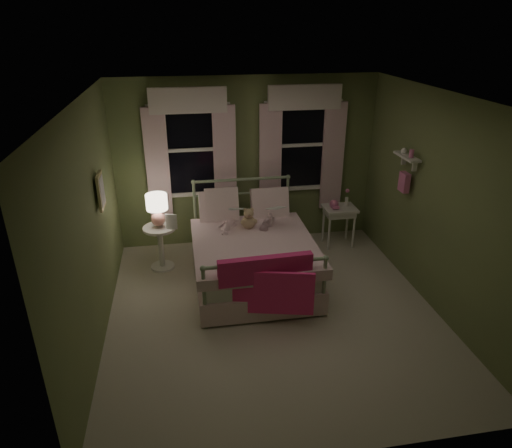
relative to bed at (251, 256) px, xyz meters
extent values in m
plane|color=beige|center=(0.14, -0.80, -0.38)|extent=(4.20, 4.20, 0.00)
plane|color=white|center=(0.14, -0.80, 2.22)|extent=(4.20, 4.20, 0.00)
plane|color=olive|center=(0.14, 1.30, 0.92)|extent=(4.00, 0.00, 4.00)
plane|color=olive|center=(0.14, -2.90, 0.92)|extent=(4.00, 0.00, 4.00)
plane|color=olive|center=(-1.86, -0.80, 0.92)|extent=(0.00, 4.20, 4.20)
plane|color=olive|center=(2.14, -0.80, 0.92)|extent=(0.00, 4.20, 4.20)
cube|color=white|center=(0.01, -0.02, 0.04)|extent=(1.44, 1.94, 0.26)
cube|color=white|center=(0.01, -0.02, -0.20)|extent=(1.54, 2.02, 0.30)
cube|color=white|center=(0.01, -0.17, 0.22)|extent=(1.58, 1.75, 0.14)
cylinder|color=#9EB793|center=(-0.68, -0.02, -0.08)|extent=(0.04, 1.90, 0.04)
cylinder|color=#9EB793|center=(0.70, -0.02, -0.08)|extent=(0.04, 1.90, 0.04)
cylinder|color=#9EB793|center=(-0.70, 0.95, 0.20)|extent=(0.04, 0.04, 1.15)
cylinder|color=#9EB793|center=(0.72, 0.95, 0.20)|extent=(0.04, 0.04, 1.15)
sphere|color=#9EB793|center=(-0.70, 0.95, 0.77)|extent=(0.07, 0.07, 0.07)
sphere|color=#9EB793|center=(0.72, 0.95, 0.77)|extent=(0.07, 0.07, 0.07)
cylinder|color=#9EB793|center=(0.01, 0.95, 0.77)|extent=(1.42, 0.04, 0.04)
cylinder|color=#9EB793|center=(0.01, 0.95, 0.55)|extent=(1.38, 0.03, 0.03)
cylinder|color=#9EB793|center=(-0.70, -0.99, 0.02)|extent=(0.04, 0.04, 0.80)
cylinder|color=#9EB793|center=(0.72, -0.99, 0.02)|extent=(0.04, 0.04, 0.80)
sphere|color=#9EB793|center=(-0.70, -0.99, 0.42)|extent=(0.07, 0.07, 0.07)
sphere|color=#9EB793|center=(0.72, -0.99, 0.42)|extent=(0.07, 0.07, 0.07)
cylinder|color=#9EB793|center=(0.01, -0.99, 0.42)|extent=(1.42, 0.04, 0.04)
cube|color=white|center=(-0.37, 0.68, 0.42)|extent=(0.55, 0.32, 0.57)
cube|color=white|center=(0.39, 0.68, 0.42)|extent=(0.55, 0.32, 0.57)
cube|color=white|center=(-0.32, 0.68, 0.50)|extent=(0.48, 0.30, 0.51)
cube|color=#D1286C|center=(0.01, -0.99, 0.34)|extent=(1.10, 0.15, 0.32)
cube|color=#FF3183|center=(0.01, -1.06, 0.07)|extent=(1.08, 0.29, 0.55)
imported|color=#F7D1DD|center=(-0.27, 0.43, 0.56)|extent=(0.30, 0.24, 0.73)
imported|color=#F7D1DD|center=(0.29, 0.43, 0.52)|extent=(0.38, 0.34, 0.64)
imported|color=beige|center=(-0.27, 0.18, 0.59)|extent=(0.22, 0.15, 0.26)
imported|color=beige|center=(0.29, 0.18, 0.54)|extent=(0.22, 0.16, 0.26)
sphere|color=tan|center=(0.01, 0.28, 0.37)|extent=(0.19, 0.19, 0.19)
sphere|color=tan|center=(0.01, 0.26, 0.51)|extent=(0.14, 0.14, 0.14)
sphere|color=tan|center=(-0.04, 0.26, 0.57)|extent=(0.05, 0.05, 0.05)
sphere|color=tan|center=(0.05, 0.26, 0.57)|extent=(0.05, 0.05, 0.05)
sphere|color=tan|center=(-0.07, 0.25, 0.39)|extent=(0.07, 0.07, 0.07)
sphere|color=tan|center=(0.09, 0.25, 0.39)|extent=(0.07, 0.07, 0.07)
sphere|color=#8C6B51|center=(0.01, 0.21, 0.51)|extent=(0.05, 0.05, 0.05)
cylinder|color=white|center=(-1.23, 0.56, 0.25)|extent=(0.46, 0.46, 0.04)
cylinder|color=white|center=(-1.23, 0.56, -0.06)|extent=(0.08, 0.08, 0.60)
cylinder|color=white|center=(-1.23, 0.56, -0.36)|extent=(0.34, 0.34, 0.03)
sphere|color=tan|center=(-1.23, 0.56, 0.39)|extent=(0.20, 0.20, 0.20)
cylinder|color=pink|center=(-1.23, 0.56, 0.51)|extent=(0.03, 0.03, 0.12)
cylinder|color=#FFEAC6|center=(-1.23, 0.56, 0.65)|extent=(0.30, 0.30, 0.22)
imported|color=beige|center=(-1.13, 0.48, 0.28)|extent=(0.22, 0.26, 0.02)
cube|color=white|center=(1.53, 0.83, 0.25)|extent=(0.50, 0.40, 0.04)
cube|color=white|center=(1.53, 0.83, 0.18)|extent=(0.44, 0.34, 0.08)
cylinder|color=white|center=(1.33, 0.68, -0.07)|extent=(0.04, 0.04, 0.60)
cylinder|color=white|center=(1.73, 0.68, -0.07)|extent=(0.04, 0.04, 0.60)
cylinder|color=white|center=(1.33, 0.98, -0.07)|extent=(0.04, 0.04, 0.60)
cylinder|color=white|center=(1.73, 0.98, -0.07)|extent=(0.04, 0.04, 0.60)
sphere|color=pink|center=(1.43, 0.83, 0.33)|extent=(0.14, 0.14, 0.14)
cube|color=pink|center=(1.43, 0.74, 0.31)|extent=(0.10, 0.05, 0.04)
cylinder|color=white|center=(1.65, 0.88, 0.34)|extent=(0.05, 0.05, 0.14)
cylinder|color=#4C7F3F|center=(1.65, 0.88, 0.45)|extent=(0.01, 0.01, 0.12)
sphere|color=pink|center=(1.65, 0.88, 0.52)|extent=(0.06, 0.06, 0.06)
cube|color=black|center=(-0.71, 1.28, 1.17)|extent=(0.76, 0.02, 1.35)
cube|color=white|center=(-0.71, 1.26, 1.87)|extent=(0.84, 0.05, 0.06)
cube|color=white|center=(-0.71, 1.26, 0.47)|extent=(0.84, 0.05, 0.06)
cube|color=white|center=(-1.11, 1.26, 1.17)|extent=(0.06, 0.05, 1.40)
cube|color=white|center=(-0.31, 1.26, 1.17)|extent=(0.06, 0.05, 1.40)
cube|color=white|center=(-0.71, 1.26, 1.17)|extent=(0.76, 0.04, 0.05)
cube|color=white|center=(-1.21, 1.22, 0.97)|extent=(0.34, 0.06, 1.70)
cube|color=white|center=(-0.21, 1.22, 0.97)|extent=(0.34, 0.06, 1.70)
cube|color=white|center=(-0.71, 1.20, 1.90)|extent=(1.10, 0.08, 0.36)
cylinder|color=white|center=(-0.71, 1.24, 1.84)|extent=(1.20, 0.03, 0.03)
cube|color=black|center=(0.99, 1.28, 1.17)|extent=(0.76, 0.02, 1.35)
cube|color=white|center=(0.99, 1.26, 1.87)|extent=(0.84, 0.05, 0.06)
cube|color=white|center=(0.99, 1.26, 0.47)|extent=(0.84, 0.05, 0.06)
cube|color=white|center=(0.59, 1.26, 1.17)|extent=(0.06, 0.05, 1.40)
cube|color=white|center=(1.39, 1.26, 1.17)|extent=(0.06, 0.05, 1.40)
cube|color=white|center=(0.99, 1.26, 1.17)|extent=(0.76, 0.04, 0.05)
cube|color=silver|center=(0.49, 1.22, 0.97)|extent=(0.34, 0.06, 1.70)
cube|color=silver|center=(1.49, 1.22, 0.97)|extent=(0.34, 0.06, 1.70)
cube|color=white|center=(0.99, 1.20, 1.90)|extent=(1.10, 0.08, 0.36)
cylinder|color=white|center=(0.99, 1.24, 1.84)|extent=(1.20, 0.03, 0.03)
cube|color=white|center=(2.03, -0.10, 1.32)|extent=(0.15, 0.50, 0.03)
cube|color=white|center=(2.07, -0.25, 1.24)|extent=(0.06, 0.03, 0.14)
cube|color=white|center=(2.07, 0.05, 1.24)|extent=(0.06, 0.03, 0.14)
cylinder|color=pink|center=(2.03, -0.20, 1.39)|extent=(0.06, 0.06, 0.10)
sphere|color=white|center=(2.03, 0.00, 1.37)|extent=(0.08, 0.08, 0.08)
cube|color=pink|center=(2.04, -0.10, 0.97)|extent=(0.08, 0.18, 0.26)
cube|color=beige|center=(-1.81, -0.20, 1.12)|extent=(0.03, 0.32, 0.42)
cube|color=silver|center=(-1.79, -0.20, 1.12)|extent=(0.01, 0.25, 0.34)
camera|label=1|loc=(-0.86, -5.43, 2.96)|focal=32.00mm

